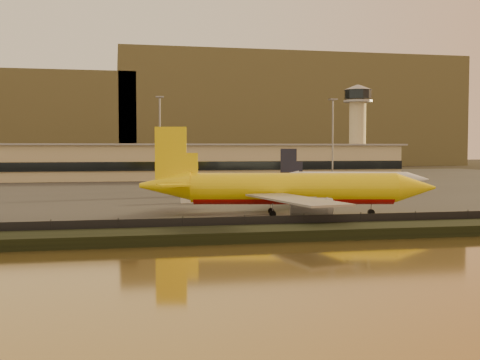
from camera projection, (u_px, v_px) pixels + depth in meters
name	position (u px, v px, depth m)	size (l,w,h in m)	color
ground	(265.00, 222.00, 91.57)	(900.00, 900.00, 0.00)	black
embankment	(298.00, 233.00, 74.91)	(320.00, 7.00, 1.40)	black
tarmac	(189.00, 184.00, 184.43)	(320.00, 220.00, 0.20)	#2D2D2D
perimeter_fence	(289.00, 224.00, 78.79)	(300.00, 0.05, 2.20)	black
terminal_building	(138.00, 162.00, 211.01)	(202.00, 25.00, 12.60)	tan
control_tower	(358.00, 121.00, 232.76)	(11.20, 11.20, 35.50)	tan
apron_light_masts	(251.00, 132.00, 167.12)	(152.20, 12.20, 25.40)	slate
distant_hills	(117.00, 119.00, 418.06)	(470.00, 160.00, 70.00)	brown
dhl_cargo_jet	(288.00, 189.00, 97.89)	(48.25, 46.55, 14.48)	yellow
white_narrowbody_jet	(350.00, 180.00, 147.11)	(37.14, 35.35, 10.90)	white
gse_vehicle_yellow	(232.00, 199.00, 121.51)	(3.72, 1.68, 1.68)	yellow
gse_vehicle_white	(191.00, 198.00, 121.00)	(4.11, 1.85, 1.85)	white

